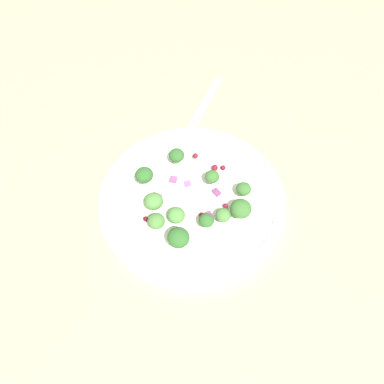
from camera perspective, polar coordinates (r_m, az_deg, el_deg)
The scene contains 26 objects.
ground_plane at distance 57.27cm, azimuth -1.42°, elevation -2.81°, with size 180.00×180.00×2.00cm, color tan.
plate at distance 56.14cm, azimuth 0.00°, elevation -1.03°, with size 26.27×26.27×1.70cm.
dressing_pool at distance 55.77cm, azimuth 0.00°, elevation -0.79°, with size 15.24×15.24×0.20cm, color white.
broccoli_floret_0 at distance 50.13cm, azimuth -1.96°, elevation -6.59°, with size 2.83×2.83×2.86cm.
broccoli_floret_1 at distance 55.79cm, azimuth -6.85°, elevation 2.40°, with size 2.53×2.53×2.56cm.
broccoli_floret_2 at distance 52.94cm, azimuth 4.47°, elevation -3.34°, with size 2.05×2.05×2.07cm.
broccoli_floret_3 at distance 53.24cm, azimuth 7.03°, elevation -2.32°, with size 2.85×2.85×2.88cm.
broccoli_floret_4 at distance 55.11cm, azimuth 7.41°, elevation 0.41°, with size 2.09×2.09×2.11cm.
broccoli_floret_5 at distance 52.02cm, azimuth 2.08°, elevation -4.10°, with size 2.02×2.02×2.05cm.
broccoli_floret_6 at distance 52.18cm, azimuth -5.14°, elevation -4.20°, with size 2.29×2.29×2.32cm.
broccoli_floret_7 at distance 55.56cm, azimuth 2.90°, elevation 2.18°, with size 2.03×2.03×2.06cm.
broccoli_floret_8 at distance 57.98cm, azimuth -2.22°, elevation 5.24°, with size 2.29×2.29×2.32cm.
broccoli_floret_9 at distance 53.66cm, azimuth -5.50°, elevation -1.36°, with size 2.57×2.57×2.60cm.
broccoli_floret_10 at distance 52.69cm, azimuth -1.83°, elevation -3.46°, with size 2.37×2.37×2.40cm.
cranberry_0 at distance 53.83cm, azimuth 1.40°, elevation -3.34°, with size 0.81×0.81×0.81cm, color maroon.
cranberry_1 at distance 59.03cm, azimuth 0.45°, elevation 5.23°, with size 0.80×0.80×0.80cm, color maroon.
cranberry_2 at distance 57.80cm, azimuth 3.28°, elevation 3.49°, with size 0.92×0.92×0.92cm, color maroon.
cranberry_3 at distance 54.45cm, azimuth 4.83°, elevation -1.98°, with size 0.72×0.72×0.72cm, color maroon.
cranberry_4 at distance 58.31cm, azimuth 4.47°, elevation 3.49°, with size 0.77×0.77×0.77cm, color maroon.
cranberry_5 at distance 54.01cm, azimuth -6.65°, elevation -3.85°, with size 0.73×0.73×0.73cm, color #4C0A14.
onion_bit_0 at distance 53.47cm, azimuth 2.36°, elevation -3.58°, with size 1.29×1.25×0.53cm, color #843D75.
onion_bit_1 at distance 55.53cm, azimuth -5.03°, elevation -0.56°, with size 0.87×1.35×0.30cm, color #A35B93.
onion_bit_2 at distance 57.01cm, azimuth -2.67°, elevation 1.82°, with size 1.00×0.95×0.44cm, color #934C84.
onion_bit_3 at distance 56.80cm, azimuth -0.49°, elevation 1.15°, with size 0.98×0.97×0.31cm, color #A35B93.
onion_bit_4 at distance 55.90cm, azimuth 3.54°, elevation -0.03°, with size 1.12×0.82×0.41cm, color #843D75.
fork at distance 66.70cm, azimuth 0.67°, elevation 10.64°, with size 18.66×4.62×0.50cm.
Camera 1 is at (-27.70, -8.34, 48.42)cm, focal length 37.24 mm.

